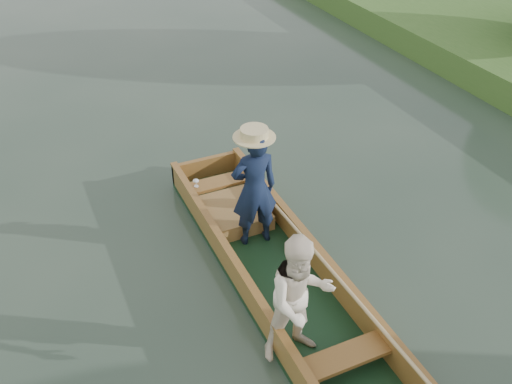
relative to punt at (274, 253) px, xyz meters
name	(u,v)px	position (x,y,z in m)	size (l,w,h in m)	color
ground	(276,278)	(0.09, 0.11, -0.54)	(120.00, 120.00, 0.00)	#283D30
punt	(274,253)	(0.00, 0.00, 0.00)	(1.26, 5.11, 1.75)	#13321A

